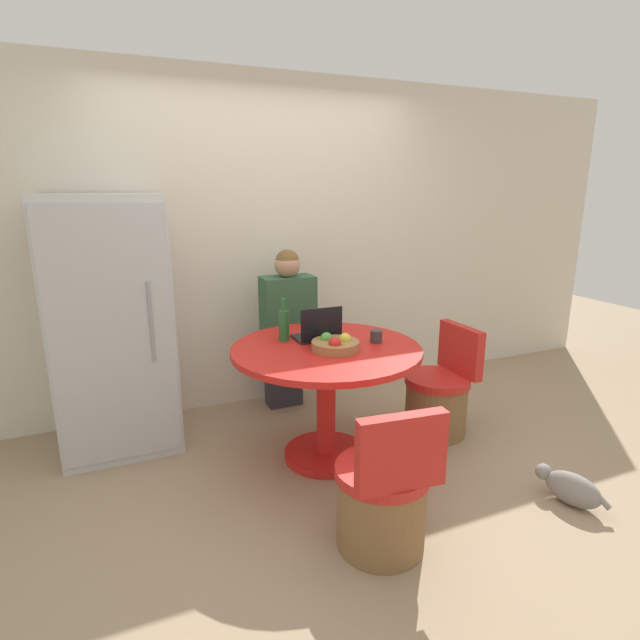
{
  "coord_description": "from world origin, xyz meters",
  "views": [
    {
      "loc": [
        -1.18,
        -2.48,
        1.73
      ],
      "look_at": [
        0.03,
        0.35,
        0.92
      ],
      "focal_mm": 28.0,
      "sensor_mm": 36.0,
      "label": 1
    }
  ],
  "objects_px": {
    "refrigerator": "(112,325)",
    "chair_right_side": "(439,398)",
    "fruit_bowl": "(335,344)",
    "cat": "(571,488)",
    "person_seated": "(286,325)",
    "chair_near_camera": "(383,500)",
    "dining_table": "(326,376)",
    "laptop": "(318,333)",
    "bottle": "(284,324)"
  },
  "relations": [
    {
      "from": "refrigerator",
      "to": "chair_right_side",
      "type": "bearing_deg",
      "value": -19.31
    },
    {
      "from": "fruit_bowl",
      "to": "cat",
      "type": "height_order",
      "value": "fruit_bowl"
    },
    {
      "from": "chair_right_side",
      "to": "fruit_bowl",
      "type": "xyz_separation_m",
      "value": [
        -0.87,
        -0.09,
        0.54
      ]
    },
    {
      "from": "person_seated",
      "to": "chair_right_side",
      "type": "bearing_deg",
      "value": 137.26
    },
    {
      "from": "chair_near_camera",
      "to": "person_seated",
      "type": "relative_size",
      "value": 0.61
    },
    {
      "from": "fruit_bowl",
      "to": "refrigerator",
      "type": "bearing_deg",
      "value": 146.4
    },
    {
      "from": "dining_table",
      "to": "laptop",
      "type": "xyz_separation_m",
      "value": [
        0.01,
        0.16,
        0.25
      ]
    },
    {
      "from": "refrigerator",
      "to": "dining_table",
      "type": "distance_m",
      "value": 1.47
    },
    {
      "from": "refrigerator",
      "to": "person_seated",
      "type": "height_order",
      "value": "refrigerator"
    },
    {
      "from": "dining_table",
      "to": "person_seated",
      "type": "relative_size",
      "value": 0.92
    },
    {
      "from": "laptop",
      "to": "bottle",
      "type": "distance_m",
      "value": 0.23
    },
    {
      "from": "chair_right_side",
      "to": "person_seated",
      "type": "relative_size",
      "value": 0.61
    },
    {
      "from": "person_seated",
      "to": "fruit_bowl",
      "type": "bearing_deg",
      "value": 90.26
    },
    {
      "from": "chair_near_camera",
      "to": "chair_right_side",
      "type": "relative_size",
      "value": 1.0
    },
    {
      "from": "person_seated",
      "to": "bottle",
      "type": "bearing_deg",
      "value": 69.36
    },
    {
      "from": "refrigerator",
      "to": "cat",
      "type": "bearing_deg",
      "value": -37.53
    },
    {
      "from": "dining_table",
      "to": "fruit_bowl",
      "type": "relative_size",
      "value": 4.06
    },
    {
      "from": "person_seated",
      "to": "laptop",
      "type": "relative_size",
      "value": 4.56
    },
    {
      "from": "refrigerator",
      "to": "bottle",
      "type": "bearing_deg",
      "value": -27.11
    },
    {
      "from": "dining_table",
      "to": "bottle",
      "type": "distance_m",
      "value": 0.43
    },
    {
      "from": "chair_near_camera",
      "to": "chair_right_side",
      "type": "bearing_deg",
      "value": -131.75
    },
    {
      "from": "dining_table",
      "to": "chair_right_side",
      "type": "distance_m",
      "value": 0.95
    },
    {
      "from": "chair_near_camera",
      "to": "bottle",
      "type": "height_order",
      "value": "bottle"
    },
    {
      "from": "dining_table",
      "to": "cat",
      "type": "distance_m",
      "value": 1.54
    },
    {
      "from": "dining_table",
      "to": "bottle",
      "type": "bearing_deg",
      "value": 130.68
    },
    {
      "from": "refrigerator",
      "to": "cat",
      "type": "height_order",
      "value": "refrigerator"
    },
    {
      "from": "dining_table",
      "to": "laptop",
      "type": "relative_size",
      "value": 4.21
    },
    {
      "from": "laptop",
      "to": "dining_table",
      "type": "bearing_deg",
      "value": 86.96
    },
    {
      "from": "laptop",
      "to": "cat",
      "type": "relative_size",
      "value": 0.69
    },
    {
      "from": "refrigerator",
      "to": "fruit_bowl",
      "type": "relative_size",
      "value": 5.78
    },
    {
      "from": "laptop",
      "to": "chair_right_side",
      "type": "bearing_deg",
      "value": 170.89
    },
    {
      "from": "chair_near_camera",
      "to": "cat",
      "type": "relative_size",
      "value": 1.92
    },
    {
      "from": "refrigerator",
      "to": "laptop",
      "type": "bearing_deg",
      "value": -25.99
    },
    {
      "from": "refrigerator",
      "to": "chair_near_camera",
      "type": "distance_m",
      "value": 2.09
    },
    {
      "from": "chair_right_side",
      "to": "laptop",
      "type": "relative_size",
      "value": 2.77
    },
    {
      "from": "refrigerator",
      "to": "fruit_bowl",
      "type": "xyz_separation_m",
      "value": [
        1.25,
        -0.83,
        -0.05
      ]
    },
    {
      "from": "laptop",
      "to": "cat",
      "type": "distance_m",
      "value": 1.73
    },
    {
      "from": "chair_near_camera",
      "to": "fruit_bowl",
      "type": "relative_size",
      "value": 2.68
    },
    {
      "from": "chair_right_side",
      "to": "refrigerator",
      "type": "bearing_deg",
      "value": -110.12
    },
    {
      "from": "dining_table",
      "to": "fruit_bowl",
      "type": "distance_m",
      "value": 0.25
    },
    {
      "from": "dining_table",
      "to": "person_seated",
      "type": "xyz_separation_m",
      "value": [
        0.02,
        0.82,
        0.13
      ]
    },
    {
      "from": "refrigerator",
      "to": "dining_table",
      "type": "bearing_deg",
      "value": -31.7
    },
    {
      "from": "refrigerator",
      "to": "person_seated",
      "type": "distance_m",
      "value": 1.26
    },
    {
      "from": "cat",
      "to": "person_seated",
      "type": "bearing_deg",
      "value": 11.65
    },
    {
      "from": "dining_table",
      "to": "cat",
      "type": "relative_size",
      "value": 2.92
    },
    {
      "from": "chair_right_side",
      "to": "dining_table",
      "type": "bearing_deg",
      "value": -90.0
    },
    {
      "from": "chair_right_side",
      "to": "bottle",
      "type": "relative_size",
      "value": 2.81
    },
    {
      "from": "person_seated",
      "to": "bottle",
      "type": "distance_m",
      "value": 0.66
    },
    {
      "from": "cat",
      "to": "fruit_bowl",
      "type": "bearing_deg",
      "value": 30.11
    },
    {
      "from": "refrigerator",
      "to": "chair_right_side",
      "type": "distance_m",
      "value": 2.33
    }
  ]
}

